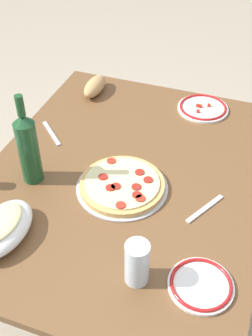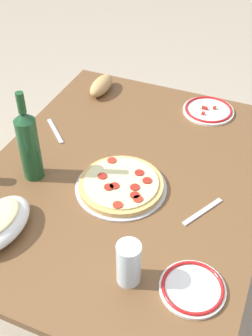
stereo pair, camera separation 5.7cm
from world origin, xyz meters
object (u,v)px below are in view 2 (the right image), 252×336
at_px(dining_table, 126,197).
at_px(side_plate_near, 193,288).
at_px(bread_loaf, 101,85).
at_px(water_glass, 129,263).
at_px(side_plate_far, 208,110).
at_px(wine_bottle, 29,144).
at_px(pepperoni_pizza, 121,185).

bearing_deg(dining_table, side_plate_near, 43.77).
relative_size(dining_table, bread_loaf, 7.06).
xyz_separation_m(dining_table, water_glass, (0.39, 0.17, 0.18)).
bearing_deg(dining_table, bread_loaf, -146.05).
bearing_deg(side_plate_far, water_glass, 0.29).
bearing_deg(wine_bottle, bread_loaf, -178.21).
xyz_separation_m(pepperoni_pizza, side_plate_far, (-0.56, 0.16, -0.01)).
xyz_separation_m(dining_table, wine_bottle, (0.13, -0.29, 0.25)).
bearing_deg(pepperoni_pizza, wine_bottle, -79.57).
height_order(pepperoni_pizza, wine_bottle, wine_bottle).
relative_size(dining_table, wine_bottle, 3.72).
bearing_deg(water_glass, side_plate_far, -179.71).
distance_m(wine_bottle, water_glass, 0.54).
bearing_deg(pepperoni_pizza, bread_loaf, -148.76).
height_order(pepperoni_pizza, side_plate_far, pepperoni_pizza).
height_order(water_glass, side_plate_near, water_glass).
relative_size(water_glass, bread_loaf, 0.80).
height_order(water_glass, side_plate_far, water_glass).
bearing_deg(water_glass, dining_table, -156.35).
bearing_deg(side_plate_near, side_plate_far, -168.33).
xyz_separation_m(side_plate_near, side_plate_far, (-0.85, -0.18, 0.00)).
bearing_deg(dining_table, water_glass, 23.65).
relative_size(wine_bottle, side_plate_near, 1.84).
bearing_deg(water_glass, wine_bottle, -119.69).
distance_m(dining_table, wine_bottle, 0.41).
bearing_deg(bread_loaf, water_glass, 29.49).
distance_m(dining_table, water_glass, 0.46).
distance_m(dining_table, side_plate_near, 0.51).
bearing_deg(side_plate_near, wine_bottle, -110.01).
bearing_deg(side_plate_far, bread_loaf, -86.52).
bearing_deg(water_glass, bread_loaf, -150.51).
bearing_deg(bread_loaf, pepperoni_pizza, 31.24).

